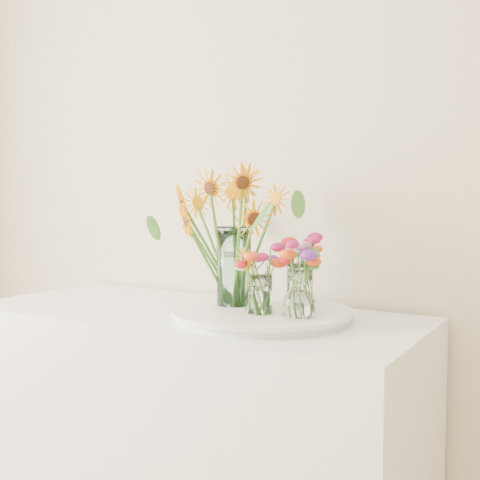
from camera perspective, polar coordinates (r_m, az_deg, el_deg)
The scene contains 10 objects.
counter at distance 2.00m, azimuth -4.55°, elevation -19.54°, with size 1.40×0.60×0.90m, color white.
tray at distance 1.73m, azimuth 2.07°, elevation -7.12°, with size 0.49×0.49×0.03m, color white.
mason_jar at distance 1.78m, azimuth -0.59°, elevation -2.53°, with size 0.10×0.10×0.24m, color #B9EDEA.
sunflower_bouquet at distance 1.77m, azimuth -0.59°, elevation 0.56°, with size 0.56×0.56×0.43m, color #FFA205, non-canonical shape.
small_vase_a at distance 1.66m, azimuth 1.92°, elevation -5.22°, with size 0.07×0.07×0.11m, color white.
wildflower_posy_a at distance 1.65m, azimuth 1.92°, elevation -3.68°, with size 0.21×0.21×0.20m, color #E94714, non-canonical shape.
small_vase_b at distance 1.61m, azimuth 5.63°, elevation -5.17°, with size 0.09×0.09×0.13m, color white, non-canonical shape.
wildflower_posy_b at distance 1.60m, azimuth 5.64°, elevation -3.58°, with size 0.19×0.19×0.22m, color #E94714, non-canonical shape.
small_vase_c at distance 1.77m, azimuth 5.69°, elevation -4.34°, with size 0.08×0.08×0.13m, color white.
wildflower_posy_c at distance 1.76m, azimuth 5.70°, elevation -2.89°, with size 0.18×0.18×0.22m, color #E94714, non-canonical shape.
Camera 1 is at (0.65, 0.44, 1.25)m, focal length 45.00 mm.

